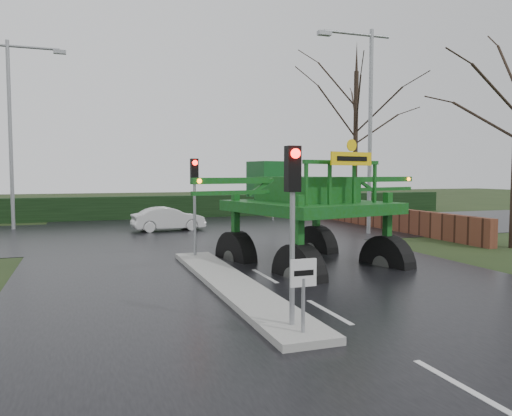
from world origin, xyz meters
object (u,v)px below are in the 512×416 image
object	(u,v)px
traffic_signal_near	(293,196)
street_light_right	(365,112)
traffic_signal_far	(273,180)
crop_sprayer	(294,195)
traffic_signal_mid	(194,186)
keep_left_sign	(303,283)
white_sedan	(169,231)
street_light_left_far	(16,117)

from	to	relation	value
traffic_signal_near	street_light_right	world-z (taller)	street_light_right
traffic_signal_far	crop_sprayer	distance (m)	17.29
traffic_signal_mid	traffic_signal_far	world-z (taller)	same
keep_left_sign	street_light_right	bearing A→B (deg)	54.88
traffic_signal_mid	white_sedan	size ratio (longest dim) A/B	0.94
street_light_left_far	keep_left_sign	bearing A→B (deg)	-72.22
street_light_right	white_sedan	bearing A→B (deg)	152.97
traffic_signal_mid	traffic_signal_far	xyz separation A→B (m)	(7.80, 12.52, 0.00)
street_light_left_far	street_light_right	bearing A→B (deg)	-26.02
keep_left_sign	crop_sprayer	xyz separation A→B (m)	(2.10, 5.19, 1.32)
white_sedan	traffic_signal_far	bearing A→B (deg)	-69.86
keep_left_sign	street_light_right	size ratio (longest dim) A/B	0.14
traffic_signal_far	street_light_left_far	distance (m)	15.08
traffic_signal_mid	crop_sprayer	distance (m)	4.35
traffic_signal_mid	crop_sprayer	size ratio (longest dim) A/B	0.40
traffic_signal_near	crop_sprayer	world-z (taller)	crop_sprayer
traffic_signal_near	traffic_signal_far	size ratio (longest dim) A/B	1.00
street_light_right	traffic_signal_mid	bearing A→B (deg)	-154.60
keep_left_sign	street_light_right	xyz separation A→B (m)	(9.49, 13.50, 4.93)
traffic_signal_near	street_light_left_far	bearing A→B (deg)	108.17
traffic_signal_mid	white_sedan	world-z (taller)	traffic_signal_mid
keep_left_sign	traffic_signal_mid	distance (m)	9.12
traffic_signal_far	white_sedan	bearing A→B (deg)	25.53
traffic_signal_far	street_light_left_far	xyz separation A→B (m)	(-14.69, -0.01, 3.40)
keep_left_sign	street_light_left_far	bearing A→B (deg)	107.78
traffic_signal_near	traffic_signal_far	distance (m)	22.42
street_light_right	white_sedan	xyz separation A→B (m)	(-8.93, 4.56, -5.99)
white_sedan	keep_left_sign	bearing A→B (deg)	172.81
traffic_signal_mid	street_light_left_far	world-z (taller)	street_light_left_far
traffic_signal_mid	street_light_right	bearing A→B (deg)	25.40
street_light_left_far	white_sedan	bearing A→B (deg)	-24.78
crop_sprayer	white_sedan	bearing A→B (deg)	83.48
traffic_signal_near	street_light_left_far	size ratio (longest dim) A/B	0.35
traffic_signal_far	street_light_right	bearing A→B (deg)	101.95
crop_sprayer	street_light_left_far	bearing A→B (deg)	105.58
traffic_signal_far	street_light_right	world-z (taller)	street_light_right
crop_sprayer	keep_left_sign	bearing A→B (deg)	-125.28
keep_left_sign	white_sedan	size ratio (longest dim) A/B	0.36
street_light_right	street_light_left_far	xyz separation A→B (m)	(-16.39, 8.00, 0.00)
traffic_signal_mid	street_light_left_far	bearing A→B (deg)	118.86
traffic_signal_near	white_sedan	world-z (taller)	traffic_signal_near
street_light_left_far	white_sedan	distance (m)	10.17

